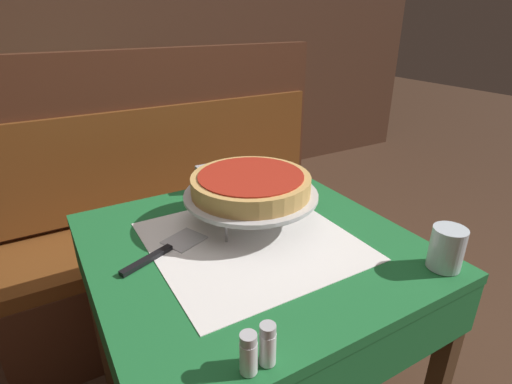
# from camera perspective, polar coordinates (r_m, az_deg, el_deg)

# --- Properties ---
(dining_table_front) EXTENTS (0.86, 0.86, 0.76)m
(dining_table_front) POSITION_cam_1_polar(r_m,az_deg,el_deg) (1.19, -0.69, -11.37)
(dining_table_front) COLOR #1E6B33
(dining_table_front) RESTS_ON ground_plane
(dining_table_rear) EXTENTS (0.80, 0.80, 0.76)m
(dining_table_rear) POSITION_cam_1_polar(r_m,az_deg,el_deg) (2.55, -24.63, 6.48)
(dining_table_rear) COLOR #1E6B33
(dining_table_rear) RESTS_ON ground_plane
(booth_bench) EXTENTS (1.58, 0.48, 1.21)m
(booth_bench) POSITION_cam_1_polar(r_m,az_deg,el_deg) (1.96, -10.26, -6.67)
(booth_bench) COLOR #4C2819
(booth_bench) RESTS_ON ground_plane
(back_wall_panel) EXTENTS (6.00, 0.04, 2.40)m
(back_wall_panel) POSITION_cam_1_polar(r_m,az_deg,el_deg) (3.09, -22.79, 19.85)
(back_wall_panel) COLOR #4C2D1E
(back_wall_panel) RESTS_ON ground_plane
(pizza_pan_stand) EXTENTS (0.40, 0.40, 0.10)m
(pizza_pan_stand) POSITION_cam_1_polar(r_m,az_deg,el_deg) (1.19, -0.73, -0.53)
(pizza_pan_stand) COLOR #ADADB2
(pizza_pan_stand) RESTS_ON dining_table_front
(deep_dish_pizza) EXTENTS (0.35, 0.35, 0.06)m
(deep_dish_pizza) POSITION_cam_1_polar(r_m,az_deg,el_deg) (1.17, -0.74, 1.19)
(deep_dish_pizza) COLOR tan
(deep_dish_pizza) RESTS_ON pizza_pan_stand
(pizza_server) EXTENTS (0.26, 0.15, 0.01)m
(pizza_server) POSITION_cam_1_polar(r_m,az_deg,el_deg) (1.11, -12.73, -8.03)
(pizza_server) COLOR #BCBCC1
(pizza_server) RESTS_ON dining_table_front
(water_glass_near) EXTENTS (0.08, 0.08, 0.11)m
(water_glass_near) POSITION_cam_1_polar(r_m,az_deg,el_deg) (1.10, 25.59, -7.25)
(water_glass_near) COLOR silver
(water_glass_near) RESTS_ON dining_table_front
(salt_shaker) EXTENTS (0.03, 0.03, 0.08)m
(salt_shaker) POSITION_cam_1_polar(r_m,az_deg,el_deg) (0.75, -1.08, -22.07)
(salt_shaker) COLOR silver
(salt_shaker) RESTS_ON dining_table_front
(pepper_shaker) EXTENTS (0.03, 0.03, 0.09)m
(pepper_shaker) POSITION_cam_1_polar(r_m,az_deg,el_deg) (0.76, 1.66, -20.93)
(pepper_shaker) COLOR silver
(pepper_shaker) RESTS_ON dining_table_front
(napkin_holder) EXTENTS (0.10, 0.05, 0.09)m
(napkin_holder) POSITION_cam_1_polar(r_m,az_deg,el_deg) (1.44, -6.44, 2.12)
(napkin_holder) COLOR #B2B2B7
(napkin_holder) RESTS_ON dining_table_front
(condiment_caddy) EXTENTS (0.13, 0.13, 0.18)m
(condiment_caddy) POSITION_cam_1_polar(r_m,az_deg,el_deg) (2.57, -23.10, 10.41)
(condiment_caddy) COLOR black
(condiment_caddy) RESTS_ON dining_table_rear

